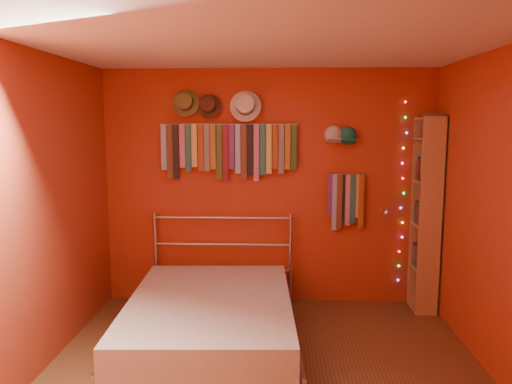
# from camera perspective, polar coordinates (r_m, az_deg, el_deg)

# --- Properties ---
(ground) EXTENTS (3.50, 3.50, 0.00)m
(ground) POSITION_cam_1_polar(r_m,az_deg,el_deg) (4.04, 0.89, -20.82)
(ground) COLOR brown
(ground) RESTS_ON ground
(back_wall) EXTENTS (3.50, 0.02, 2.50)m
(back_wall) POSITION_cam_1_polar(r_m,az_deg,el_deg) (5.33, 1.42, 0.51)
(back_wall) COLOR maroon
(back_wall) RESTS_ON ground
(right_wall) EXTENTS (0.02, 3.50, 2.50)m
(right_wall) POSITION_cam_1_polar(r_m,az_deg,el_deg) (3.97, 27.13, -3.01)
(right_wall) COLOR maroon
(right_wall) RESTS_ON ground
(left_wall) EXTENTS (0.02, 3.50, 2.50)m
(left_wall) POSITION_cam_1_polar(r_m,az_deg,el_deg) (4.05, -24.71, -2.66)
(left_wall) COLOR maroon
(left_wall) RESTS_ON ground
(ceiling) EXTENTS (3.50, 3.50, 0.02)m
(ceiling) POSITION_cam_1_polar(r_m,az_deg,el_deg) (3.58, 0.98, 16.88)
(ceiling) COLOR white
(ceiling) RESTS_ON back_wall
(tie_rack) EXTENTS (1.45, 0.03, 0.60)m
(tie_rack) POSITION_cam_1_polar(r_m,az_deg,el_deg) (5.25, -3.18, 5.05)
(tie_rack) COLOR #A9A9AD
(tie_rack) RESTS_ON back_wall
(small_tie_rack) EXTENTS (0.40, 0.03, 0.60)m
(small_tie_rack) POSITION_cam_1_polar(r_m,az_deg,el_deg) (5.33, 10.24, -0.77)
(small_tie_rack) COLOR #A9A9AD
(small_tie_rack) RESTS_ON back_wall
(fedora_olive) EXTENTS (0.28, 0.15, 0.28)m
(fedora_olive) POSITION_cam_1_polar(r_m,az_deg,el_deg) (5.28, -8.13, 10.10)
(fedora_olive) COLOR brown
(fedora_olive) RESTS_ON back_wall
(fedora_brown) EXTENTS (0.26, 0.14, 0.25)m
(fedora_brown) POSITION_cam_1_polar(r_m,az_deg,el_deg) (5.24, -5.46, 9.81)
(fedora_brown) COLOR #452518
(fedora_brown) RESTS_ON back_wall
(fedora_white) EXTENTS (0.33, 0.18, 0.32)m
(fedora_white) POSITION_cam_1_polar(r_m,az_deg,el_deg) (5.20, -1.24, 9.90)
(fedora_white) COLOR silver
(fedora_white) RESTS_ON back_wall
(cap_white) EXTENTS (0.18, 0.23, 0.18)m
(cap_white) POSITION_cam_1_polar(r_m,az_deg,el_deg) (5.27, 8.83, 6.47)
(cap_white) COLOR beige
(cap_white) RESTS_ON back_wall
(cap_green) EXTENTS (0.18, 0.23, 0.18)m
(cap_green) POSITION_cam_1_polar(r_m,az_deg,el_deg) (5.28, 10.43, 6.31)
(cap_green) COLOR #1A7656
(cap_green) RESTS_ON back_wall
(fairy_lights) EXTENTS (0.05, 0.02, 1.92)m
(fairy_lights) POSITION_cam_1_polar(r_m,az_deg,el_deg) (5.46, 16.38, -0.13)
(fairy_lights) COLOR #FF3333
(fairy_lights) RESTS_ON back_wall
(reading_lamp) EXTENTS (0.07, 0.30, 0.09)m
(reading_lamp) POSITION_cam_1_polar(r_m,az_deg,el_deg) (5.26, 14.60, -2.26)
(reading_lamp) COLOR #A9A9AD
(reading_lamp) RESTS_ON back_wall
(bookshelf) EXTENTS (0.25, 0.34, 2.00)m
(bookshelf) POSITION_cam_1_polar(r_m,az_deg,el_deg) (5.38, 19.31, -2.37)
(bookshelf) COLOR #AE864E
(bookshelf) RESTS_ON ground
(bed) EXTENTS (1.57, 2.07, 0.99)m
(bed) POSITION_cam_1_polar(r_m,az_deg,el_deg) (4.53, -5.25, -14.29)
(bed) COLOR #A9A9AD
(bed) RESTS_ON ground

